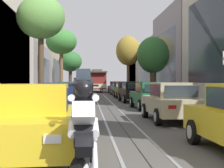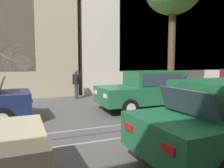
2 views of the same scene
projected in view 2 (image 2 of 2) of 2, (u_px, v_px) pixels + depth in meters
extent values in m
cube|color=beige|center=(169.00, 30.00, 17.76)|extent=(5.49, 16.00, 9.23)
cube|color=#2D3842|center=(193.00, 31.00, 15.29)|extent=(0.04, 11.41, 5.54)
cube|color=#2D3842|center=(2.00, 84.00, 6.97)|extent=(1.30, 0.24, 0.45)
cube|color=#B21414|center=(32.00, 100.00, 6.85)|extent=(0.28, 0.05, 0.12)
cube|color=#B21414|center=(29.00, 95.00, 7.86)|extent=(0.28, 0.05, 0.12)
cylinder|color=black|center=(2.00, 119.00, 6.26)|extent=(0.22, 0.65, 0.64)
cylinder|color=silver|center=(2.00, 119.00, 6.16)|extent=(0.03, 0.35, 0.35)
cylinder|color=black|center=(5.00, 107.00, 7.86)|extent=(0.22, 0.65, 0.64)
cylinder|color=silver|center=(5.00, 107.00, 7.96)|extent=(0.03, 0.35, 0.35)
cube|color=#1E6038|center=(149.00, 93.00, 9.03)|extent=(1.84, 4.32, 0.66)
cube|color=#1E6038|center=(153.00, 78.00, 9.02)|extent=(1.50, 2.08, 0.60)
cube|color=#2D3842|center=(135.00, 79.00, 8.71)|extent=(1.33, 0.24, 0.47)
cube|color=#2D3842|center=(176.00, 78.00, 9.45)|extent=(1.30, 0.21, 0.45)
cube|color=#2D3842|center=(163.00, 80.00, 8.33)|extent=(0.05, 1.81, 0.47)
cube|color=#2D3842|center=(144.00, 77.00, 9.71)|extent=(0.05, 1.81, 0.47)
cube|color=white|center=(105.00, 96.00, 7.71)|extent=(0.28, 0.04, 0.14)
cube|color=#B21414|center=(200.00, 90.00, 9.29)|extent=(0.28, 0.04, 0.12)
cube|color=white|center=(96.00, 92.00, 8.74)|extent=(0.28, 0.04, 0.14)
cube|color=#B21414|center=(182.00, 87.00, 10.32)|extent=(0.28, 0.04, 0.12)
cylinder|color=black|center=(130.00, 108.00, 7.76)|extent=(0.21, 0.64, 0.64)
cylinder|color=silver|center=(131.00, 108.00, 7.65)|extent=(0.02, 0.35, 0.35)
cylinder|color=black|center=(112.00, 100.00, 9.38)|extent=(0.21, 0.64, 0.64)
cylinder|color=silver|center=(111.00, 99.00, 9.49)|extent=(0.02, 0.35, 0.35)
cylinder|color=black|center=(189.00, 103.00, 8.73)|extent=(0.21, 0.64, 0.64)
cylinder|color=silver|center=(191.00, 103.00, 8.63)|extent=(0.02, 0.35, 0.35)
cylinder|color=black|center=(164.00, 96.00, 10.36)|extent=(0.21, 0.64, 0.64)
cylinder|color=silver|center=(162.00, 96.00, 10.46)|extent=(0.02, 0.35, 0.35)
cube|color=white|center=(223.00, 88.00, 10.05)|extent=(0.28, 0.05, 0.14)
cube|color=white|center=(204.00, 86.00, 11.06)|extent=(0.28, 0.05, 0.14)
cylinder|color=black|center=(210.00, 92.00, 11.73)|extent=(0.22, 0.65, 0.64)
cylinder|color=silver|center=(209.00, 92.00, 11.83)|extent=(0.03, 0.35, 0.35)
cube|color=white|center=(42.00, 132.00, 3.72)|extent=(0.28, 0.04, 0.14)
cube|color=white|center=(50.00, 158.00, 2.70)|extent=(0.28, 0.04, 0.14)
cube|color=#2D3842|center=(186.00, 101.00, 3.78)|extent=(1.30, 0.25, 0.45)
cube|color=#2D3842|center=(202.00, 91.00, 4.94)|extent=(0.10, 1.81, 0.47)
cube|color=#B21414|center=(129.00, 127.00, 3.99)|extent=(0.28, 0.05, 0.12)
cube|color=#B21414|center=(168.00, 149.00, 2.98)|extent=(0.28, 0.05, 0.12)
cylinder|color=black|center=(155.00, 138.00, 4.67)|extent=(0.22, 0.65, 0.64)
cylinder|color=silver|center=(152.00, 136.00, 4.77)|extent=(0.03, 0.35, 0.35)
cylinder|color=#4C3826|center=(171.00, 50.00, 11.87)|extent=(0.38, 0.38, 5.24)
cylinder|color=#282D38|center=(76.00, 91.00, 11.68)|extent=(0.14, 0.14, 0.78)
cylinder|color=#282D38|center=(77.00, 92.00, 11.49)|extent=(0.14, 0.14, 0.78)
cube|color=black|center=(76.00, 79.00, 11.52)|extent=(0.33, 0.41, 0.55)
cylinder|color=black|center=(75.00, 80.00, 11.74)|extent=(0.09, 0.09, 0.49)
cylinder|color=black|center=(77.00, 80.00, 11.31)|extent=(0.09, 0.09, 0.49)
sphere|color=brown|center=(76.00, 72.00, 11.48)|extent=(0.22, 0.22, 0.22)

